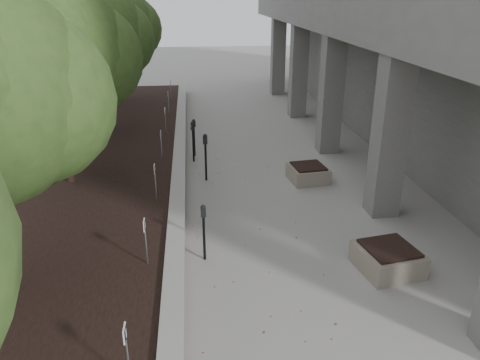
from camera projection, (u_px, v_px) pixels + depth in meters
retaining_wall at (179, 170)px, 14.24m from camera, size 0.39×26.00×0.50m
planting_bed at (56, 176)px, 13.90m from camera, size 7.00×26.00×0.40m
crabapple_tree_3 at (57, 84)px, 11.94m from camera, size 4.60×4.00×5.44m
crabapple_tree_4 at (93, 58)px, 16.54m from camera, size 4.60×4.00×5.44m
crabapple_tree_5 at (113, 43)px, 21.14m from camera, size 4.60×4.00×5.44m
parking_sign_2 at (127, 356)px, 6.13m from camera, size 0.04×0.22×0.96m
parking_sign_3 at (146, 242)px, 8.89m from camera, size 0.04×0.22×0.96m
parking_sign_4 at (155, 183)px, 11.65m from camera, size 0.04×0.22×0.96m
parking_sign_5 at (161, 146)px, 14.41m from camera, size 0.04×0.22×0.96m
parking_sign_6 at (166, 121)px, 17.17m from camera, size 0.04×0.22×0.96m
parking_sign_7 at (168, 103)px, 19.93m from camera, size 0.04×0.22×0.96m
parking_sign_8 at (171, 89)px, 22.69m from camera, size 0.04×0.22×0.96m
parking_meter_2 at (204, 233)px, 9.73m from camera, size 0.13×0.09×1.29m
parking_meter_3 at (206, 157)px, 13.84m from camera, size 0.16×0.13×1.46m
parking_meter_4 at (193, 142)px, 15.40m from camera, size 0.16×0.14×1.39m
parking_meter_5 at (194, 138)px, 15.95m from camera, size 0.15×0.13×1.31m
planter_front at (388, 258)px, 9.49m from camera, size 1.34×1.34×0.54m
planter_back at (308, 173)px, 13.98m from camera, size 1.19×1.19×0.50m
berry_scatter at (252, 237)px, 10.82m from camera, size 3.30×14.10×0.02m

